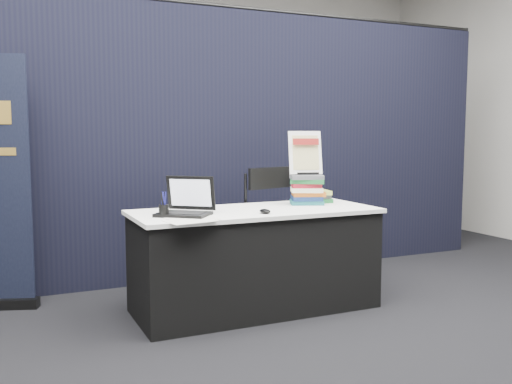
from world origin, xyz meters
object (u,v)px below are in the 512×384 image
(book_stack_short, at_px, (315,197))
(info_sign, at_px, (305,153))
(display_table, at_px, (255,259))
(laptop, at_px, (181,206))
(book_stack_tall, at_px, (307,190))
(stacking_chair, at_px, (279,225))

(book_stack_short, distance_m, info_sign, 0.37)
(display_table, distance_m, laptop, 0.72)
(laptop, relative_size, book_stack_short, 1.90)
(book_stack_tall, distance_m, book_stack_short, 0.15)
(stacking_chair, bearing_deg, display_table, -155.16)
(laptop, relative_size, info_sign, 1.30)
(info_sign, relative_size, stacking_chair, 0.35)
(display_table, xyz_separation_m, stacking_chair, (0.35, 0.31, 0.19))
(book_stack_tall, height_order, book_stack_short, book_stack_tall)
(info_sign, height_order, stacking_chair, info_sign)
(display_table, bearing_deg, book_stack_tall, 12.23)
(laptop, distance_m, info_sign, 1.14)
(book_stack_short, bearing_deg, book_stack_tall, -150.13)
(book_stack_tall, xyz_separation_m, info_sign, (0.00, 0.03, 0.28))
(book_stack_short, height_order, info_sign, info_sign)
(info_sign, bearing_deg, laptop, -153.03)
(book_stack_short, bearing_deg, laptop, -169.46)
(display_table, bearing_deg, laptop, -175.23)
(stacking_chair, bearing_deg, book_stack_short, -43.85)
(laptop, bearing_deg, display_table, 43.47)
(display_table, bearing_deg, book_stack_short, 15.84)
(laptop, distance_m, book_stack_tall, 1.08)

